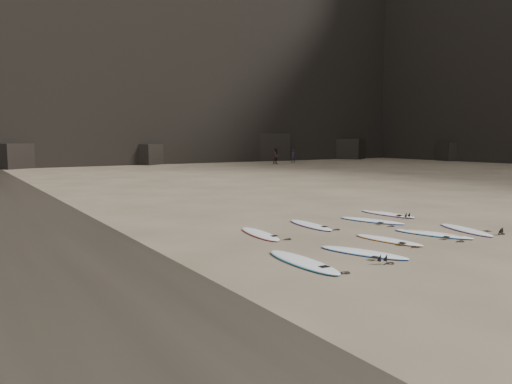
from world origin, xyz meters
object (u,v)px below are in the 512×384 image
at_px(surfboard_3, 433,234).
at_px(surfboard_6, 310,225).
at_px(surfboard_7, 372,220).
at_px(surfboard_5, 260,234).
at_px(surfboard_8, 387,214).
at_px(surfboard_1, 363,252).
at_px(surfboard_0, 303,261).
at_px(person_a, 293,156).
at_px(surfboard_2, 388,240).
at_px(surfboard_4, 466,230).
at_px(person_b, 277,156).

bearing_deg(surfboard_3, surfboard_6, 105.61).
distance_m(surfboard_3, surfboard_7, 2.89).
height_order(surfboard_5, surfboard_8, surfboard_8).
bearing_deg(surfboard_7, surfboard_1, -157.35).
height_order(surfboard_0, person_a, person_a).
relative_size(surfboard_7, surfboard_8, 1.00).
distance_m(surfboard_0, person_a, 48.69).
relative_size(surfboard_3, surfboard_6, 1.02).
xyz_separation_m(surfboard_2, surfboard_4, (3.41, -0.20, 0.00)).
bearing_deg(surfboard_7, person_b, 40.74).
distance_m(surfboard_6, person_a, 43.47).
height_order(surfboard_3, person_b, person_b).
height_order(surfboard_0, surfboard_5, surfboard_0).
bearing_deg(person_a, surfboard_8, 86.09).
bearing_deg(person_b, surfboard_3, -126.97).
relative_size(surfboard_8, person_b, 1.34).
xyz_separation_m(surfboard_1, surfboard_7, (3.92, 3.58, -0.00)).
xyz_separation_m(surfboard_3, surfboard_5, (-4.63, 2.93, -0.00)).
bearing_deg(person_b, surfboard_1, -130.73).
bearing_deg(surfboard_3, surfboard_1, 172.07).
xyz_separation_m(surfboard_4, surfboard_6, (-3.79, 3.44, 0.00)).
relative_size(surfboard_2, surfboard_8, 0.91).
bearing_deg(surfboard_5, surfboard_6, 17.18).
bearing_deg(surfboard_2, person_b, 49.90).
xyz_separation_m(surfboard_5, person_a, (27.65, 35.76, 0.78)).
relative_size(surfboard_4, surfboard_6, 0.99).
xyz_separation_m(surfboard_4, person_a, (21.51, 38.79, 0.78)).
height_order(surfboard_5, person_a, person_a).
bearing_deg(surfboard_1, surfboard_0, 157.91).
distance_m(surfboard_8, person_a, 40.87).
relative_size(surfboard_2, person_b, 1.21).
bearing_deg(surfboard_1, person_b, 37.99).
relative_size(surfboard_4, surfboard_8, 0.96).
bearing_deg(surfboard_6, surfboard_4, -37.15).
height_order(surfboard_3, surfboard_6, surfboard_3).
bearing_deg(person_a, surfboard_3, 86.45).
bearing_deg(surfboard_6, surfboard_1, -104.24).
height_order(surfboard_8, person_a, person_a).
xyz_separation_m(surfboard_3, person_a, (23.02, 38.69, 0.78)).
height_order(surfboard_2, person_b, person_b).
relative_size(surfboard_1, surfboard_2, 1.10).
xyz_separation_m(surfboard_2, surfboard_5, (-2.74, 2.83, 0.00)).
bearing_deg(surfboard_6, person_a, 59.51).
bearing_deg(surfboard_2, surfboard_4, -13.38).
distance_m(surfboard_7, person_b, 39.81).
distance_m(surfboard_0, surfboard_2, 3.85).
bearing_deg(person_b, surfboard_5, -134.38).
bearing_deg(surfboard_3, person_b, 43.51).
xyz_separation_m(surfboard_1, surfboard_8, (5.60, 4.40, -0.00)).
relative_size(surfboard_2, surfboard_3, 0.91).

